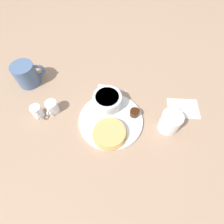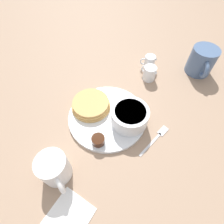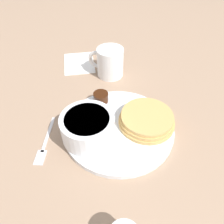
{
  "view_description": "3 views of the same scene",
  "coord_description": "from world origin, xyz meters",
  "px_view_note": "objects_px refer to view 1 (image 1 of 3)",
  "views": [
    {
      "loc": [
        -0.06,
        -0.33,
        0.61
      ],
      "look_at": [
        0.01,
        0.02,
        0.03
      ],
      "focal_mm": 28.0,
      "sensor_mm": 36.0,
      "label": 1
    },
    {
      "loc": [
        0.3,
        0.11,
        0.48
      ],
      "look_at": [
        0.0,
        0.02,
        0.04
      ],
      "focal_mm": 28.0,
      "sensor_mm": 36.0,
      "label": 2
    },
    {
      "loc": [
        -0.3,
        0.14,
        0.39
      ],
      "look_at": [
        0.02,
        0.01,
        0.05
      ],
      "focal_mm": 35.0,
      "sensor_mm": 36.0,
      "label": 3
    }
  ],
  "objects_px": {
    "plate": "(111,120)",
    "bowl": "(106,100)",
    "creamer_pitcher_far": "(37,112)",
    "second_mug": "(27,74)",
    "coffee_mug": "(170,121)",
    "creamer_pitcher_near": "(52,107)",
    "fork": "(109,88)"
  },
  "relations": [
    {
      "from": "plate",
      "to": "creamer_pitcher_near",
      "type": "relative_size",
      "value": 3.94
    },
    {
      "from": "bowl",
      "to": "plate",
      "type": "bearing_deg",
      "value": -86.76
    },
    {
      "from": "bowl",
      "to": "fork",
      "type": "distance_m",
      "value": 0.11
    },
    {
      "from": "plate",
      "to": "fork",
      "type": "distance_m",
      "value": 0.17
    },
    {
      "from": "creamer_pitcher_near",
      "to": "creamer_pitcher_far",
      "type": "xyz_separation_m",
      "value": [
        -0.06,
        -0.01,
        0.0
      ]
    },
    {
      "from": "plate",
      "to": "bowl",
      "type": "relative_size",
      "value": 2.22
    },
    {
      "from": "bowl",
      "to": "creamer_pitcher_near",
      "type": "xyz_separation_m",
      "value": [
        -0.22,
        0.02,
        -0.01
      ]
    },
    {
      "from": "coffee_mug",
      "to": "second_mug",
      "type": "distance_m",
      "value": 0.63
    },
    {
      "from": "bowl",
      "to": "fork",
      "type": "relative_size",
      "value": 0.91
    },
    {
      "from": "creamer_pitcher_far",
      "to": "plate",
      "type": "bearing_deg",
      "value": -16.08
    },
    {
      "from": "coffee_mug",
      "to": "creamer_pitcher_far",
      "type": "height_order",
      "value": "coffee_mug"
    },
    {
      "from": "plate",
      "to": "creamer_pitcher_far",
      "type": "bearing_deg",
      "value": 163.92
    },
    {
      "from": "second_mug",
      "to": "coffee_mug",
      "type": "bearing_deg",
      "value": -32.24
    },
    {
      "from": "plate",
      "to": "coffee_mug",
      "type": "xyz_separation_m",
      "value": [
        0.21,
        -0.07,
        0.04
      ]
    },
    {
      "from": "plate",
      "to": "fork",
      "type": "height_order",
      "value": "plate"
    },
    {
      "from": "bowl",
      "to": "fork",
      "type": "height_order",
      "value": "bowl"
    },
    {
      "from": "bowl",
      "to": "creamer_pitcher_far",
      "type": "bearing_deg",
      "value": 178.32
    },
    {
      "from": "coffee_mug",
      "to": "plate",
      "type": "bearing_deg",
      "value": 162.53
    },
    {
      "from": "bowl",
      "to": "coffee_mug",
      "type": "relative_size",
      "value": 1.22
    },
    {
      "from": "plate",
      "to": "bowl",
      "type": "height_order",
      "value": "bowl"
    },
    {
      "from": "plate",
      "to": "creamer_pitcher_far",
      "type": "distance_m",
      "value": 0.29
    },
    {
      "from": "creamer_pitcher_near",
      "to": "plate",
      "type": "bearing_deg",
      "value": -22.67
    },
    {
      "from": "coffee_mug",
      "to": "fork",
      "type": "height_order",
      "value": "coffee_mug"
    },
    {
      "from": "creamer_pitcher_far",
      "to": "second_mug",
      "type": "distance_m",
      "value": 0.2
    },
    {
      "from": "creamer_pitcher_near",
      "to": "fork",
      "type": "height_order",
      "value": "creamer_pitcher_near"
    },
    {
      "from": "plate",
      "to": "fork",
      "type": "bearing_deg",
      "value": 82.21
    },
    {
      "from": "bowl",
      "to": "creamer_pitcher_far",
      "type": "height_order",
      "value": "bowl"
    },
    {
      "from": "bowl",
      "to": "creamer_pitcher_far",
      "type": "distance_m",
      "value": 0.27
    },
    {
      "from": "coffee_mug",
      "to": "fork",
      "type": "relative_size",
      "value": 0.75
    },
    {
      "from": "coffee_mug",
      "to": "fork",
      "type": "distance_m",
      "value": 0.3
    },
    {
      "from": "fork",
      "to": "second_mug",
      "type": "relative_size",
      "value": 0.95
    },
    {
      "from": "coffee_mug",
      "to": "creamer_pitcher_far",
      "type": "bearing_deg",
      "value": 163.31
    }
  ]
}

